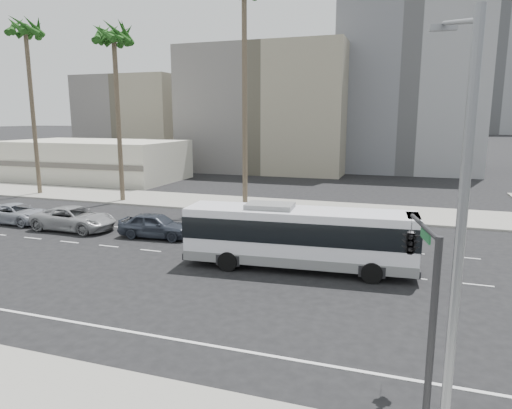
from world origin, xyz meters
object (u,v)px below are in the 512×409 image
at_px(palm_mid, 114,40).
at_px(palm_far, 25,33).
at_px(car_b, 74,218).
at_px(car_c, 17,213).
at_px(streetlight_corner, 457,207).
at_px(city_bus, 298,235).
at_px(traffic_signal, 413,244).
at_px(car_a, 156,225).

relative_size(palm_mid, palm_far, 0.92).
distance_m(car_b, car_c, 5.66).
relative_size(streetlight_corner, palm_mid, 0.64).
bearing_deg(palm_mid, car_c, -102.39).
bearing_deg(city_bus, streetlight_corner, -66.56).
height_order(car_b, palm_mid, palm_mid).
xyz_separation_m(car_c, traffic_signal, (28.29, -12.70, 3.59)).
relative_size(car_c, streetlight_corner, 0.51).
height_order(car_a, car_c, car_a).
bearing_deg(palm_far, car_b, -39.17).
distance_m(city_bus, car_c, 23.06).
bearing_deg(palm_far, traffic_signal, -32.96).
height_order(city_bus, traffic_signal, traffic_signal).
bearing_deg(car_b, car_c, 86.18).
bearing_deg(palm_mid, city_bus, -34.02).
bearing_deg(car_a, palm_mid, 39.21).
bearing_deg(traffic_signal, car_a, 130.11).
relative_size(car_a, traffic_signal, 0.95).
height_order(car_c, streetlight_corner, streetlight_corner).
relative_size(car_c, palm_far, 0.30).
relative_size(car_a, streetlight_corner, 0.47).
xyz_separation_m(car_c, streetlight_corner, (29.09, -15.50, 5.23)).
bearing_deg(city_bus, palm_mid, 141.59).
xyz_separation_m(car_a, palm_far, (-20.66, 11.42, 15.27)).
height_order(car_b, streetlight_corner, streetlight_corner).
height_order(city_bus, palm_far, palm_far).
bearing_deg(car_c, car_b, -94.09).
xyz_separation_m(city_bus, traffic_signal, (5.52, -9.19, 2.52)).
xyz_separation_m(car_c, palm_mid, (2.27, 10.33, 14.01)).
height_order(city_bus, streetlight_corner, streetlight_corner).
xyz_separation_m(city_bus, streetlight_corner, (6.33, -11.99, 4.16)).
xyz_separation_m(city_bus, palm_mid, (-20.50, 13.84, 12.94)).
height_order(palm_mid, palm_far, palm_far).
distance_m(traffic_signal, palm_mid, 36.28).
height_order(car_b, traffic_signal, traffic_signal).
bearing_deg(palm_far, car_a, -28.93).
height_order(streetlight_corner, palm_far, palm_far).
xyz_separation_m(city_bus, palm_far, (-31.18, 14.61, 14.29)).
distance_m(car_c, traffic_signal, 31.22).
height_order(car_b, car_c, car_b).
relative_size(city_bus, car_b, 2.01).
relative_size(car_a, palm_far, 0.28).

